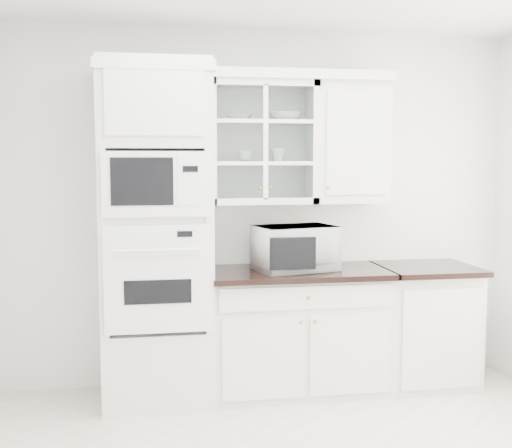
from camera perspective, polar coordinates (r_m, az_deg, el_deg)
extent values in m
cube|color=white|center=(4.94, -0.16, 1.38)|extent=(4.00, 0.02, 2.70)
cube|color=silver|center=(4.58, -8.83, -0.92)|extent=(0.76, 0.65, 2.40)
cube|color=white|center=(4.28, -8.73, -4.88)|extent=(0.70, 0.03, 0.72)
cube|color=black|center=(4.28, -8.71, -5.98)|extent=(0.44, 0.01, 0.16)
cube|color=white|center=(4.22, -8.86, 3.50)|extent=(0.70, 0.03, 0.43)
cube|color=black|center=(4.20, -10.09, 3.74)|extent=(0.40, 0.01, 0.31)
cube|color=silver|center=(4.87, 3.70, -9.59)|extent=(1.30, 0.60, 0.88)
cube|color=black|center=(4.73, 3.84, -4.32)|extent=(1.32, 0.67, 0.04)
cube|color=silver|center=(5.18, 14.68, -8.83)|extent=(0.70, 0.60, 0.88)
cube|color=black|center=(5.05, 14.97, -3.86)|extent=(0.72, 0.67, 0.04)
cube|color=silver|center=(4.78, 0.50, 7.23)|extent=(0.80, 0.33, 0.90)
cube|color=silver|center=(4.78, 0.50, 5.43)|extent=(0.74, 0.29, 0.02)
cube|color=silver|center=(4.79, 0.50, 9.03)|extent=(0.74, 0.29, 0.02)
cube|color=silver|center=(4.94, 8.30, 7.12)|extent=(0.55, 0.33, 0.90)
cube|color=white|center=(4.78, -0.72, 13.07)|extent=(2.14, 0.38, 0.07)
imported|color=white|center=(4.71, 3.44, -2.12)|extent=(0.65, 0.58, 0.33)
imported|color=white|center=(4.76, -1.44, 9.44)|extent=(0.23, 0.23, 0.05)
imported|color=white|center=(4.82, 2.66, 9.51)|extent=(0.25, 0.25, 0.07)
imported|color=white|center=(4.77, -0.98, 6.05)|extent=(0.11, 0.11, 0.08)
imported|color=white|center=(4.80, 1.94, 6.14)|extent=(0.12, 0.12, 0.10)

